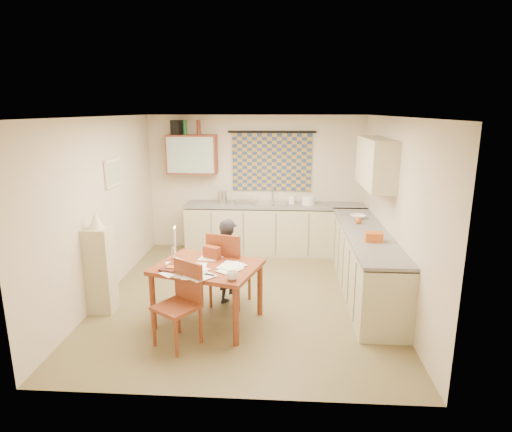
# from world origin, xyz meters

# --- Properties ---
(floor) EXTENTS (4.00, 4.50, 0.02)m
(floor) POSITION_xyz_m (0.00, 0.00, -0.01)
(floor) COLOR brown
(floor) RESTS_ON ground
(ceiling) EXTENTS (4.00, 4.50, 0.02)m
(ceiling) POSITION_xyz_m (0.00, 0.00, 2.51)
(ceiling) COLOR white
(ceiling) RESTS_ON floor
(wall_back) EXTENTS (4.00, 0.02, 2.50)m
(wall_back) POSITION_xyz_m (0.00, 2.26, 1.25)
(wall_back) COLOR beige
(wall_back) RESTS_ON floor
(wall_front) EXTENTS (4.00, 0.02, 2.50)m
(wall_front) POSITION_xyz_m (0.00, -2.26, 1.25)
(wall_front) COLOR beige
(wall_front) RESTS_ON floor
(wall_left) EXTENTS (0.02, 4.50, 2.50)m
(wall_left) POSITION_xyz_m (-2.01, 0.00, 1.25)
(wall_left) COLOR beige
(wall_left) RESTS_ON floor
(wall_right) EXTENTS (0.02, 4.50, 2.50)m
(wall_right) POSITION_xyz_m (2.01, 0.00, 1.25)
(wall_right) COLOR beige
(wall_right) RESTS_ON floor
(window_blind) EXTENTS (1.45, 0.03, 1.05)m
(window_blind) POSITION_xyz_m (0.30, 2.22, 1.65)
(window_blind) COLOR navy
(window_blind) RESTS_ON wall_back
(curtain_rod) EXTENTS (1.60, 0.04, 0.04)m
(curtain_rod) POSITION_xyz_m (0.30, 2.20, 2.20)
(curtain_rod) COLOR black
(curtain_rod) RESTS_ON wall_back
(wall_cabinet) EXTENTS (0.90, 0.34, 0.70)m
(wall_cabinet) POSITION_xyz_m (-1.15, 2.08, 1.80)
(wall_cabinet) COLOR maroon
(wall_cabinet) RESTS_ON wall_back
(wall_cabinet_glass) EXTENTS (0.84, 0.02, 0.64)m
(wall_cabinet_glass) POSITION_xyz_m (-1.15, 1.91, 1.80)
(wall_cabinet_glass) COLOR #99B2A5
(wall_cabinet_glass) RESTS_ON wall_back
(upper_cabinet_right) EXTENTS (0.34, 1.30, 0.70)m
(upper_cabinet_right) POSITION_xyz_m (1.83, 0.55, 1.85)
(upper_cabinet_right) COLOR tan
(upper_cabinet_right) RESTS_ON wall_right
(framed_print) EXTENTS (0.04, 0.50, 0.40)m
(framed_print) POSITION_xyz_m (-1.97, 0.40, 1.70)
(framed_print) COLOR beige
(framed_print) RESTS_ON wall_left
(print_canvas) EXTENTS (0.01, 0.42, 0.32)m
(print_canvas) POSITION_xyz_m (-1.95, 0.40, 1.70)
(print_canvas) COLOR beige
(print_canvas) RESTS_ON wall_left
(counter_back) EXTENTS (3.30, 0.62, 0.92)m
(counter_back) POSITION_xyz_m (0.40, 1.95, 0.45)
(counter_back) COLOR tan
(counter_back) RESTS_ON floor
(counter_right) EXTENTS (0.62, 2.95, 0.92)m
(counter_right) POSITION_xyz_m (1.70, 0.25, 0.45)
(counter_right) COLOR tan
(counter_right) RESTS_ON floor
(stove) EXTENTS (0.57, 0.57, 0.88)m
(stove) POSITION_xyz_m (1.70, -0.86, 0.44)
(stove) COLOR white
(stove) RESTS_ON floor
(sink) EXTENTS (0.61, 0.53, 0.10)m
(sink) POSITION_xyz_m (0.31, 1.95, 0.88)
(sink) COLOR silver
(sink) RESTS_ON counter_back
(tap) EXTENTS (0.04, 0.04, 0.28)m
(tap) POSITION_xyz_m (0.33, 2.13, 1.06)
(tap) COLOR silver
(tap) RESTS_ON counter_back
(dish_rack) EXTENTS (0.42, 0.39, 0.06)m
(dish_rack) POSITION_xyz_m (-0.18, 1.95, 0.95)
(dish_rack) COLOR silver
(dish_rack) RESTS_ON counter_back
(kettle) EXTENTS (0.20, 0.20, 0.24)m
(kettle) POSITION_xyz_m (-0.59, 1.95, 1.04)
(kettle) COLOR silver
(kettle) RESTS_ON counter_back
(mixing_bowl) EXTENTS (0.28, 0.28, 0.16)m
(mixing_bowl) POSITION_xyz_m (0.97, 1.95, 1.00)
(mixing_bowl) COLOR white
(mixing_bowl) RESTS_ON counter_back
(soap_bottle) EXTENTS (0.15, 0.15, 0.21)m
(soap_bottle) POSITION_xyz_m (0.68, 2.00, 1.02)
(soap_bottle) COLOR white
(soap_bottle) RESTS_ON counter_back
(bowl) EXTENTS (0.34, 0.34, 0.06)m
(bowl) POSITION_xyz_m (1.70, 0.97, 0.95)
(bowl) COLOR white
(bowl) RESTS_ON counter_right
(orange_bag) EXTENTS (0.23, 0.18, 0.12)m
(orange_bag) POSITION_xyz_m (1.70, -0.23, 0.98)
(orange_bag) COLOR #BF551A
(orange_bag) RESTS_ON counter_right
(fruit_orange) EXTENTS (0.10, 0.10, 0.10)m
(fruit_orange) POSITION_xyz_m (1.65, 0.65, 0.97)
(fruit_orange) COLOR #BF551A
(fruit_orange) RESTS_ON counter_right
(speaker) EXTENTS (0.19, 0.22, 0.26)m
(speaker) POSITION_xyz_m (-1.41, 2.08, 2.28)
(speaker) COLOR black
(speaker) RESTS_ON wall_cabinet
(bottle_green) EXTENTS (0.07, 0.07, 0.26)m
(bottle_green) POSITION_xyz_m (-1.26, 2.08, 2.28)
(bottle_green) COLOR #195926
(bottle_green) RESTS_ON wall_cabinet
(bottle_brown) EXTENTS (0.08, 0.08, 0.26)m
(bottle_brown) POSITION_xyz_m (-1.01, 2.08, 2.28)
(bottle_brown) COLOR maroon
(bottle_brown) RESTS_ON wall_cabinet
(dining_table) EXTENTS (1.41, 1.22, 0.75)m
(dining_table) POSITION_xyz_m (-0.40, -0.79, 0.38)
(dining_table) COLOR maroon
(dining_table) RESTS_ON floor
(chair_far) EXTENTS (0.59, 0.59, 1.04)m
(chair_far) POSITION_xyz_m (-0.19, -0.28, 0.32)
(chair_far) COLOR maroon
(chair_far) RESTS_ON floor
(chair_near) EXTENTS (0.59, 0.59, 0.94)m
(chair_near) POSITION_xyz_m (-0.64, -1.34, 0.29)
(chair_near) COLOR maroon
(chair_near) RESTS_ON floor
(person) EXTENTS (0.72, 0.71, 1.21)m
(person) POSITION_xyz_m (-0.20, -0.30, 0.60)
(person) COLOR black
(person) RESTS_ON floor
(shelf_stand) EXTENTS (0.32, 0.30, 1.13)m
(shelf_stand) POSITION_xyz_m (-1.84, -0.58, 0.57)
(shelf_stand) COLOR tan
(shelf_stand) RESTS_ON floor
(lampshade) EXTENTS (0.20, 0.20, 0.22)m
(lampshade) POSITION_xyz_m (-1.84, -0.58, 1.24)
(lampshade) COLOR beige
(lampshade) RESTS_ON shelf_stand
(letter_rack) EXTENTS (0.24, 0.19, 0.16)m
(letter_rack) POSITION_xyz_m (-0.38, -0.56, 0.83)
(letter_rack) COLOR maroon
(letter_rack) RESTS_ON dining_table
(mug) EXTENTS (0.23, 0.23, 0.10)m
(mug) POSITION_xyz_m (-0.04, -1.24, 0.80)
(mug) COLOR white
(mug) RESTS_ON dining_table
(magazine) EXTENTS (0.38, 0.41, 0.03)m
(magazine) POSITION_xyz_m (-0.90, -0.90, 0.76)
(magazine) COLOR maroon
(magazine) RESTS_ON dining_table
(book) EXTENTS (0.35, 0.37, 0.02)m
(book) POSITION_xyz_m (-0.81, -0.76, 0.76)
(book) COLOR #BF551A
(book) RESTS_ON dining_table
(orange_box) EXTENTS (0.13, 0.10, 0.04)m
(orange_box) POSITION_xyz_m (-0.79, -0.98, 0.77)
(orange_box) COLOR #BF551A
(orange_box) RESTS_ON dining_table
(eyeglasses) EXTENTS (0.14, 0.09, 0.02)m
(eyeglasses) POSITION_xyz_m (-0.31, -1.13, 0.76)
(eyeglasses) COLOR black
(eyeglasses) RESTS_ON dining_table
(candle_holder) EXTENTS (0.07, 0.07, 0.18)m
(candle_holder) POSITION_xyz_m (-0.85, -0.63, 0.84)
(candle_holder) COLOR silver
(candle_holder) RESTS_ON dining_table
(candle) EXTENTS (0.03, 0.03, 0.22)m
(candle) POSITION_xyz_m (-0.84, -0.59, 1.04)
(candle) COLOR white
(candle) RESTS_ON dining_table
(candle_flame) EXTENTS (0.02, 0.02, 0.02)m
(candle_flame) POSITION_xyz_m (-0.84, -0.58, 1.16)
(candle_flame) COLOR #FFCC66
(candle_flame) RESTS_ON dining_table
(papers) EXTENTS (1.02, 1.05, 0.02)m
(papers) POSITION_xyz_m (-0.42, -0.91, 0.76)
(papers) COLOR white
(papers) RESTS_ON dining_table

